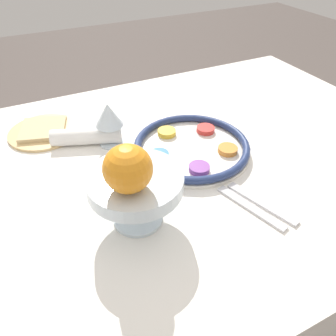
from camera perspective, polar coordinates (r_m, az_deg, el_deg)
ground_plane at (r=1.42m, az=0.06°, el=-22.65°), size 8.00×8.00×0.00m
dining_table at (r=1.11m, az=0.07°, el=-13.59°), size 1.50×0.98×0.73m
seder_plate at (r=0.88m, az=4.12°, el=3.73°), size 0.31×0.31×0.03m
wine_glass at (r=0.88m, az=-10.32°, el=8.86°), size 0.07×0.07×0.12m
fruit_stand at (r=0.64m, az=-5.68°, el=-3.16°), size 0.19×0.19×0.12m
orange_fruit at (r=0.57m, az=-7.03°, el=-0.14°), size 0.09×0.09×0.09m
bread_plate at (r=1.02m, az=-20.85°, el=6.09°), size 0.20×0.20×0.02m
napkin_roll at (r=0.93m, az=-14.02°, el=5.37°), size 0.19×0.11×0.05m
fork_left at (r=0.76m, az=16.00°, el=-5.91°), size 0.07×0.17×0.01m
fork_right at (r=0.74m, az=14.20°, el=-6.68°), size 0.07×0.17×0.01m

